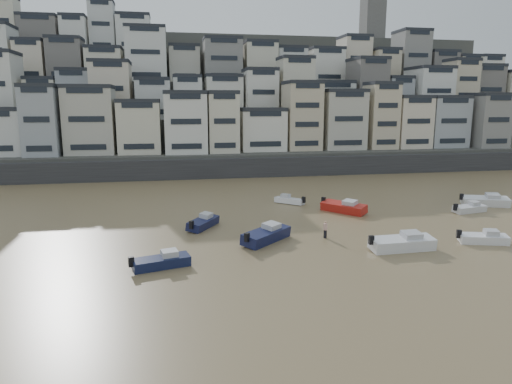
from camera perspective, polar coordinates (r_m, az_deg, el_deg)
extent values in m
cube|color=#38383A|center=(84.18, 0.81, 3.16)|extent=(140.00, 3.00, 3.50)
cube|color=#4C4C47|center=(91.99, 3.01, 3.98)|extent=(140.00, 14.00, 4.00)
cube|color=#4C4C47|center=(103.33, 1.47, 6.43)|extent=(140.00, 14.00, 10.00)
cube|color=#4C4C47|center=(114.85, 0.22, 8.90)|extent=(140.00, 14.00, 18.00)
cube|color=#4C4C47|center=(126.58, -0.81, 10.90)|extent=(140.00, 16.00, 26.00)
cube|color=#4C4C47|center=(140.42, -1.80, 12.14)|extent=(140.00, 18.00, 32.00)
cube|color=#66635E|center=(152.46, 14.41, 21.18)|extent=(6.00, 6.00, 18.00)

